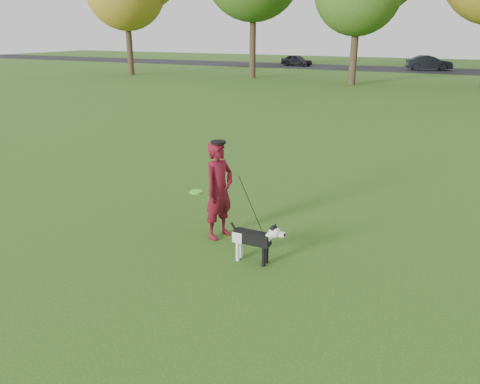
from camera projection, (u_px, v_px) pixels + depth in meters
The scene contains 7 objects.
ground at pixel (248, 242), 8.20m from camera, with size 120.00×120.00×0.00m, color #285116.
road at pixel (432, 71), 42.28m from camera, with size 120.00×7.00×0.02m, color black.
man at pixel (219, 190), 8.15m from camera, with size 0.64×0.42×1.74m, color #5E0D17.
dog at pixel (256, 238), 7.34m from camera, with size 0.94×0.19×0.72m.
car_left at pixel (297, 60), 47.35m from camera, with size 1.30×3.23×1.10m, color black.
car_mid at pixel (429, 63), 42.20m from camera, with size 1.37×3.94×1.30m, color black.
man_held_items at pixel (250, 205), 7.55m from camera, with size 1.65×0.77×1.27m.
Camera 1 is at (3.09, -6.79, 3.53)m, focal length 35.00 mm.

